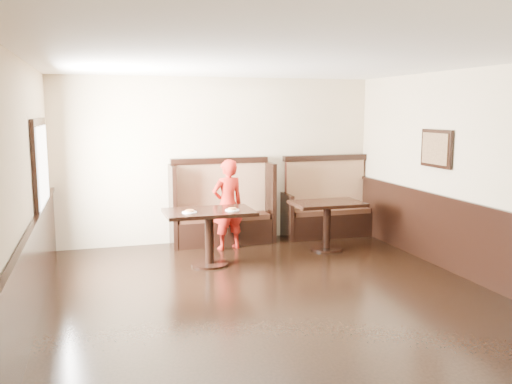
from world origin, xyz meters
name	(u,v)px	position (x,y,z in m)	size (l,w,h in m)	color
ground	(287,309)	(0.00, 0.00, 0.00)	(7.00, 7.00, 0.00)	black
room_shell	(255,248)	(-0.30, 0.28, 0.67)	(7.00, 7.00, 7.00)	beige
booth_main	(222,212)	(0.00, 3.30, 0.53)	(1.75, 0.72, 1.45)	black
booth_neighbor	(327,209)	(1.95, 3.29, 0.48)	(1.65, 0.72, 1.45)	black
table_main	(209,223)	(-0.48, 2.02, 0.62)	(1.29, 0.82, 0.82)	black
table_neighbor	(327,214)	(1.53, 2.36, 0.59)	(1.13, 0.74, 0.78)	black
child	(228,205)	(0.00, 2.85, 0.74)	(0.54, 0.35, 1.47)	#AE1B12
pizza_plate_left	(190,212)	(-0.78, 1.92, 0.83)	(0.21, 0.21, 0.04)	white
pizza_plate_right	(232,209)	(-0.16, 1.91, 0.83)	(0.21, 0.21, 0.04)	white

